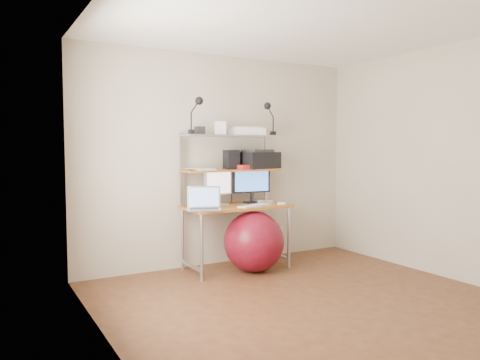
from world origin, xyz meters
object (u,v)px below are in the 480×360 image
object	(u,v)px
monitor_black	(251,183)
printer	(258,160)
exercise_ball	(254,242)
monitor_silver	(218,185)
laptop	(204,205)

from	to	relation	value
monitor_black	printer	size ratio (longest dim) A/B	0.89
exercise_ball	printer	bearing A→B (deg)	53.12
monitor_silver	monitor_black	distance (m)	0.44
laptop	printer	bearing A→B (deg)	43.56
laptop	monitor_black	bearing A→B (deg)	44.69
monitor_black	exercise_ball	bearing A→B (deg)	-110.05
monitor_silver	laptop	distance (m)	0.48
printer	exercise_ball	size ratio (longest dim) A/B	0.80
laptop	printer	world-z (taller)	printer
monitor_silver	exercise_ball	bearing A→B (deg)	-66.40
monitor_silver	printer	world-z (taller)	printer
monitor_black	printer	xyz separation A→B (m)	(0.10, 0.02, 0.27)
printer	laptop	bearing A→B (deg)	-172.94
laptop	exercise_ball	distance (m)	0.75
monitor_silver	printer	bearing A→B (deg)	-12.11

